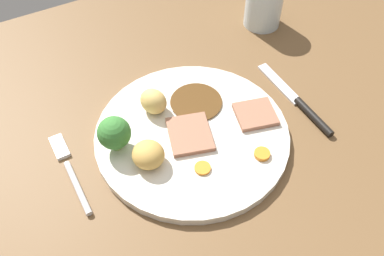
{
  "coord_description": "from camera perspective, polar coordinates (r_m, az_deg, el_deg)",
  "views": [
    {
      "loc": [
        -22.76,
        -37.3,
        55.13
      ],
      "look_at": [
        -3.5,
        -1.69,
        6.0
      ],
      "focal_mm": 39.72,
      "sensor_mm": 36.0,
      "label": 1
    }
  ],
  "objects": [
    {
      "name": "carrot_coin_back",
      "position": [
        0.62,
        9.39,
        -3.46
      ],
      "size": [
        2.34,
        2.34,
        0.64
      ],
      "primitive_type": "cylinder",
      "color": "orange",
      "rests_on": "dinner_plate"
    },
    {
      "name": "meat_slice_under",
      "position": [
        0.67,
        8.51,
        1.85
      ],
      "size": [
        7.24,
        6.93,
        0.8
      ],
      "primitive_type": "cube",
      "rotation": [
        0.0,
        0.0,
        6.03
      ],
      "color": "#9E664C",
      "rests_on": "dinner_plate"
    },
    {
      "name": "roast_potato_right",
      "position": [
        0.66,
        -5.2,
        3.59
      ],
      "size": [
        5.02,
        5.51,
        3.98
      ],
      "primitive_type": "ellipsoid",
      "rotation": [
        0.0,
        0.0,
        5.08
      ],
      "color": "#D8B260",
      "rests_on": "dinner_plate"
    },
    {
      "name": "dining_table",
      "position": [
        0.69,
        1.89,
        -0.2
      ],
      "size": [
        120.0,
        84.0,
        3.6
      ],
      "primitive_type": "cube",
      "color": "brown",
      "rests_on": "ground"
    },
    {
      "name": "gravy_pool",
      "position": [
        0.68,
        0.29,
        3.4
      ],
      "size": [
        8.37,
        8.37,
        0.3
      ],
      "primitive_type": "cylinder",
      "color": "#563819",
      "rests_on": "dinner_plate"
    },
    {
      "name": "roast_potato_left",
      "position": [
        0.6,
        -5.9,
        -3.58
      ],
      "size": [
        5.68,
        5.8,
        3.61
      ],
      "primitive_type": "ellipsoid",
      "rotation": [
        0.0,
        0.0,
        1.84
      ],
      "color": "tan",
      "rests_on": "dinner_plate"
    },
    {
      "name": "water_glass",
      "position": [
        0.85,
        9.68,
        16.36
      ],
      "size": [
        7.07,
        7.07,
        9.73
      ],
      "primitive_type": "cylinder",
      "color": "silver",
      "rests_on": "dining_table"
    },
    {
      "name": "broccoli_floret",
      "position": [
        0.61,
        -10.4,
        -0.7
      ],
      "size": [
        4.86,
        4.86,
        5.73
      ],
      "color": "#8CB766",
      "rests_on": "dinner_plate"
    },
    {
      "name": "carrot_coin_front",
      "position": [
        0.6,
        1.43,
        -5.4
      ],
      "size": [
        2.34,
        2.34,
        0.41
      ],
      "primitive_type": "cylinder",
      "color": "orange",
      "rests_on": "dinner_plate"
    },
    {
      "name": "dinner_plate",
      "position": [
        0.65,
        -0.0,
        -0.95
      ],
      "size": [
        29.6,
        29.6,
        1.4
      ],
      "primitive_type": "cylinder",
      "color": "silver",
      "rests_on": "dining_table"
    },
    {
      "name": "meat_slice_main",
      "position": [
        0.64,
        -0.3,
        -0.83
      ],
      "size": [
        7.99,
        8.68,
        0.8
      ],
      "primitive_type": "cube",
      "rotation": [
        0.0,
        0.0,
        1.29
      ],
      "color": "#9E664C",
      "rests_on": "dinner_plate"
    },
    {
      "name": "fork",
      "position": [
        0.64,
        -16.08,
        -5.43
      ],
      "size": [
        2.05,
        15.27,
        0.9
      ],
      "rotation": [
        0.0,
        0.0,
        1.58
      ],
      "color": "silver",
      "rests_on": "dining_table"
    },
    {
      "name": "knife",
      "position": [
        0.72,
        14.34,
        3.17
      ],
      "size": [
        1.83,
        18.52,
        1.2
      ],
      "rotation": [
        0.0,
        0.0,
        1.58
      ],
      "color": "black",
      "rests_on": "dining_table"
    }
  ]
}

